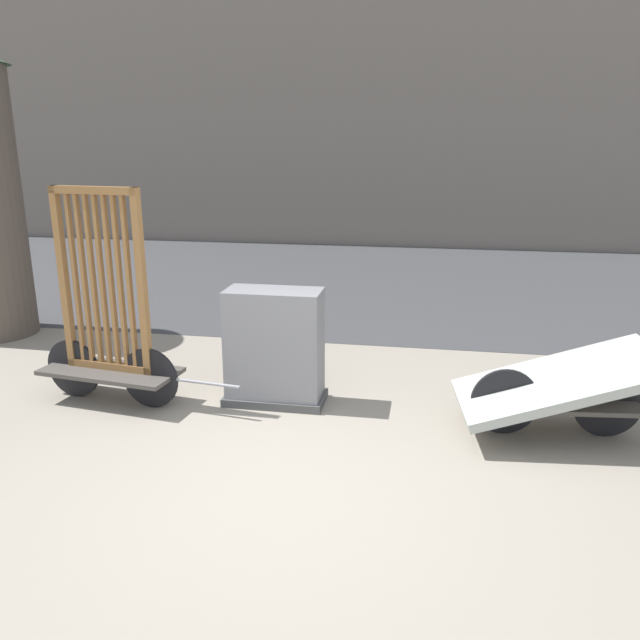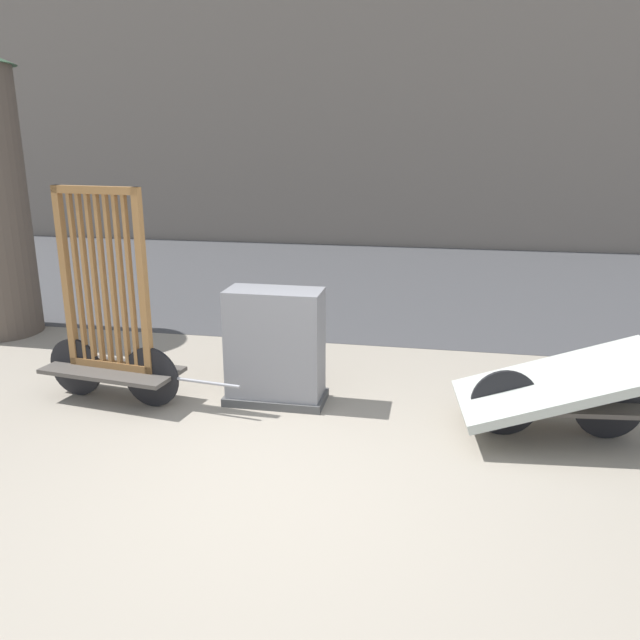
# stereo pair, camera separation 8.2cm
# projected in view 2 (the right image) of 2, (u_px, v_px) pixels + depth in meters

# --- Properties ---
(ground_plane) EXTENTS (60.00, 60.00, 0.00)m
(ground_plane) POSITION_uv_depth(u_px,v_px,m) (286.00, 491.00, 4.55)
(ground_plane) COLOR gray
(road_strip) EXTENTS (56.00, 7.82, 0.01)m
(road_strip) POSITION_uv_depth(u_px,v_px,m) (383.00, 280.00, 11.53)
(road_strip) COLOR #424244
(road_strip) RESTS_ON ground_plane
(bike_cart_with_bedframe) EXTENTS (2.08, 0.72, 2.07)m
(bike_cart_with_bedframe) POSITION_uv_depth(u_px,v_px,m) (109.00, 330.00, 5.96)
(bike_cart_with_bedframe) COLOR #4C4742
(bike_cart_with_bedframe) RESTS_ON ground_plane
(bike_cart_with_mattress) EXTENTS (2.24, 1.17, 0.78)m
(bike_cart_with_mattress) POSITION_uv_depth(u_px,v_px,m) (559.00, 388.00, 5.28)
(bike_cart_with_mattress) COLOR #4C4742
(bike_cart_with_mattress) RESTS_ON ground_plane
(utility_cabinet) EXTENTS (0.97, 0.49, 1.12)m
(utility_cabinet) POSITION_uv_depth(u_px,v_px,m) (275.00, 351.00, 5.99)
(utility_cabinet) COLOR #4C4C4C
(utility_cabinet) RESTS_ON ground_plane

